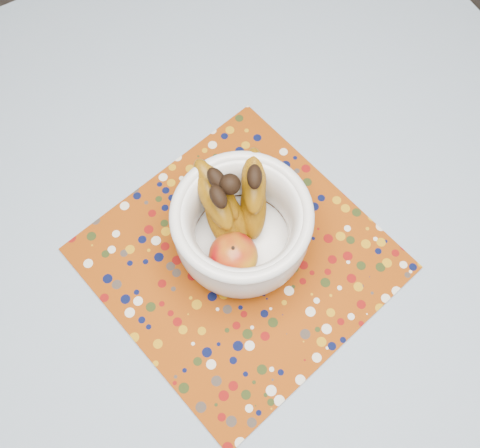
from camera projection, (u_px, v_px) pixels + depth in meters
The scene contains 4 objects.
table at pixel (230, 272), 0.96m from camera, with size 1.20×1.20×0.75m.
tablecloth at pixel (229, 256), 0.88m from camera, with size 1.32×1.32×0.01m, color slate.
placemat at pixel (239, 258), 0.87m from camera, with size 0.40×0.40×0.00m, color #7E3206.
fruit_bowl at pixel (240, 220), 0.82m from camera, with size 0.21×0.22×0.16m.
Camera 1 is at (-0.13, -0.27, 1.59)m, focal length 42.00 mm.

